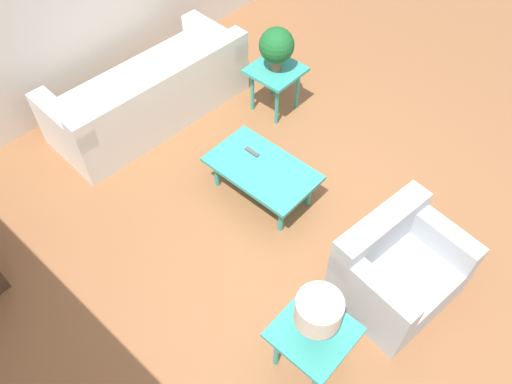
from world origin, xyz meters
TOP-DOWN VIEW (x-y plane):
  - ground_plane at (0.00, 0.00)m, footprint 14.00×14.00m
  - sofa at (2.17, -0.17)m, footprint 1.03×2.24m
  - armchair at (-1.01, -0.06)m, footprint 0.89×1.03m
  - coffee_table at (0.49, -0.12)m, footprint 1.03×0.62m
  - side_table_plant at (1.24, -1.18)m, footprint 0.53×0.53m
  - side_table_lamp at (-0.89, 0.90)m, footprint 0.53×0.53m
  - potted_plant at (1.24, -1.18)m, footprint 0.37×0.37m
  - table_lamp at (-0.89, 0.90)m, footprint 0.31×0.31m
  - remote_control at (0.69, -0.20)m, footprint 0.16×0.04m

SIDE VIEW (x-z plane):
  - ground_plane at x=0.00m, z-range 0.00..0.00m
  - sofa at x=2.17m, z-range -0.09..0.67m
  - armchair at x=-1.01m, z-range -0.08..0.70m
  - coffee_table at x=0.49m, z-range 0.15..0.54m
  - remote_control at x=0.69m, z-range 0.39..0.41m
  - side_table_plant at x=1.24m, z-range 0.19..0.73m
  - side_table_lamp at x=-0.89m, z-range 0.19..0.73m
  - potted_plant at x=1.24m, z-range 0.59..1.07m
  - table_lamp at x=-0.89m, z-range 0.63..1.07m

